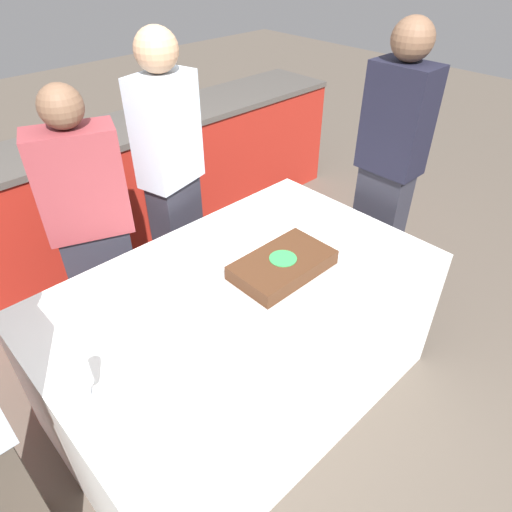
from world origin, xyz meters
The scene contains 12 objects.
ground_plane centered at (0.00, 0.00, 0.00)m, with size 14.00×14.00×0.00m, color brown.
back_counter centered at (0.00, 1.62, 0.46)m, with size 4.40×0.58×0.92m.
dining_table centered at (0.00, 0.00, 0.38)m, with size 1.77×1.10×0.75m.
cake centered at (0.19, -0.07, 0.79)m, with size 0.50×0.31×0.08m.
plate_stack centered at (-0.47, -0.11, 0.78)m, with size 0.20×0.20×0.06m.
wine_glass centered at (-0.77, -0.10, 0.87)m, with size 0.07×0.07×0.18m.
side_plate_near_cake centered at (0.25, 0.22, 0.75)m, with size 0.20×0.20×0.00m.
side_plate_right_edge centered at (0.66, 0.10, 0.75)m, with size 0.20×0.20×0.00m.
utensil_pile centered at (-0.14, -0.40, 0.76)m, with size 0.16×0.12×0.02m.
person_cutting_cake centered at (0.19, 0.77, 0.88)m, with size 0.37×0.27×1.67m.
person_seated_right centered at (1.11, 0.00, 0.90)m, with size 0.20×0.33×1.70m.
person_standing_back centered at (-0.30, 0.77, 0.78)m, with size 0.44×0.33×1.52m.
Camera 1 is at (-1.01, -1.17, 2.06)m, focal length 32.00 mm.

